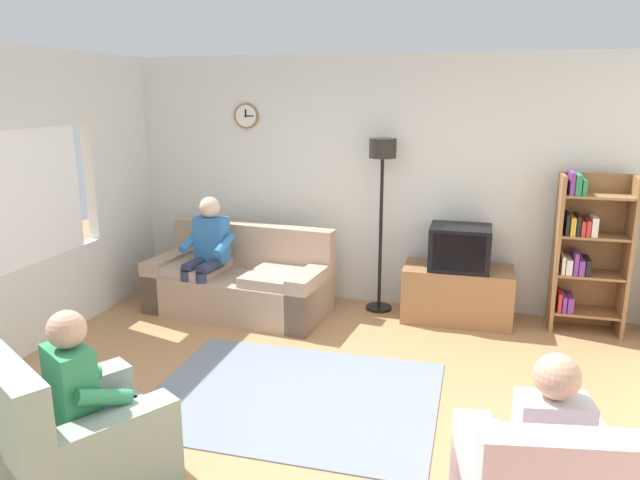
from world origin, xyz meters
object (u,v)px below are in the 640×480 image
at_px(tv, 460,247).
at_px(floor_lamp, 382,177).
at_px(person_on_couch, 207,249).
at_px(bookshelf, 586,250).
at_px(person_in_left_armchair, 88,390).
at_px(armchair_near_window, 78,443).
at_px(couch, 240,283).
at_px(person_in_right_armchair, 544,443).
at_px(tv_stand, 457,294).

height_order(tv, floor_lamp, floor_lamp).
bearing_deg(person_on_couch, bookshelf, 7.78).
height_order(tv, person_in_left_armchair, person_in_left_armchair).
height_order(bookshelf, armchair_near_window, bookshelf).
relative_size(couch, person_in_right_armchair, 1.77).
distance_m(tv, person_on_couch, 2.62).
bearing_deg(couch, person_in_left_armchair, -84.88).
distance_m(person_on_couch, person_in_left_armchair, 2.89).
relative_size(tv, floor_lamp, 0.32).
xyz_separation_m(bookshelf, armchair_near_window, (-3.24, -3.42, -0.52)).
xyz_separation_m(couch, tv_stand, (2.27, 0.33, -0.03)).
bearing_deg(person_on_couch, tv, 9.20).
bearing_deg(person_in_left_armchair, armchair_near_window, -121.50).
xyz_separation_m(tv_stand, tv, (-0.00, -0.02, 0.50)).
relative_size(couch, person_in_left_armchair, 1.77).
height_order(couch, armchair_near_window, same).
height_order(couch, person_on_couch, person_on_couch).
xyz_separation_m(couch, tv, (2.27, 0.31, 0.47)).
bearing_deg(armchair_near_window, person_in_left_armchair, 58.50).
bearing_deg(person_on_couch, couch, 18.77).
height_order(couch, tv_stand, couch).
xyz_separation_m(person_on_couch, person_in_right_armchair, (3.12, -2.71, -0.09)).
height_order(couch, tv, tv).
height_order(tv_stand, floor_lamp, floor_lamp).
distance_m(tv, floor_lamp, 1.07).
relative_size(tv, person_on_couch, 0.48).
bearing_deg(armchair_near_window, floor_lamp, 70.47).
bearing_deg(person_in_right_armchair, couch, 134.85).
height_order(couch, person_in_left_armchair, person_in_left_armchair).
distance_m(tv_stand, armchair_near_window, 3.93).
distance_m(couch, person_in_left_armchair, 2.96).
distance_m(bookshelf, armchair_near_window, 4.74).
relative_size(tv_stand, person_in_right_armchair, 0.98).
xyz_separation_m(couch, armchair_near_window, (0.22, -3.01, -0.02)).
height_order(couch, floor_lamp, floor_lamp).
xyz_separation_m(tv, person_on_couch, (-2.59, -0.42, -0.09)).
relative_size(tv, person_in_left_armchair, 0.54).
relative_size(armchair_near_window, person_in_right_armchair, 1.04).
distance_m(bookshelf, floor_lamp, 2.12).
xyz_separation_m(person_on_couch, person_in_left_armchair, (0.59, -2.83, -0.09)).
height_order(bookshelf, person_in_left_armchair, bookshelf).
xyz_separation_m(couch, bookshelf, (3.46, 0.41, 0.50)).
height_order(armchair_near_window, person_on_couch, person_on_couch).
bearing_deg(floor_lamp, person_in_right_armchair, -67.24).
relative_size(bookshelf, person_in_left_armchair, 1.41).
height_order(armchair_near_window, person_in_right_armchair, person_in_right_armchair).
xyz_separation_m(tv, person_in_left_armchair, (-2.00, -3.25, -0.18)).
relative_size(tv_stand, person_in_left_armchair, 0.98).
relative_size(couch, bookshelf, 1.25).
bearing_deg(armchair_near_window, person_in_right_armchair, 4.35).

